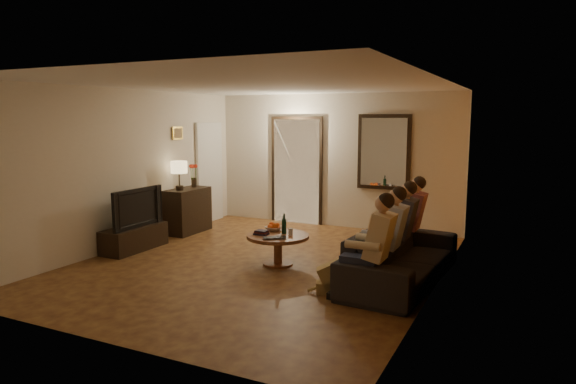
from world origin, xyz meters
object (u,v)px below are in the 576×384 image
at_px(person_b, 388,241).
at_px(laptop, 275,239).
at_px(table_lamp, 179,175).
at_px(dresser, 188,211).
at_px(person_a, 374,253).
at_px(dog, 337,271).
at_px(bowl, 274,228).
at_px(tv_stand, 134,238).
at_px(tv, 133,207).
at_px(sofa, 401,256).
at_px(person_d, 410,224).
at_px(wine_bottle, 284,223).
at_px(coffee_table, 278,250).
at_px(person_c, 400,232).

distance_m(person_b, laptop, 1.61).
bearing_deg(table_lamp, laptop, -25.60).
bearing_deg(dresser, person_a, -26.48).
height_order(dog, bowl, dog).
bearing_deg(laptop, bowl, 80.40).
relative_size(tv_stand, person_a, 0.96).
bearing_deg(tv, sofa, -86.80).
bearing_deg(dog, person_a, -36.13).
height_order(person_d, wine_bottle, person_d).
relative_size(person_b, wine_bottle, 3.87).
relative_size(dog, laptop, 1.70).
height_order(tv, laptop, tv).
xyz_separation_m(person_d, wine_bottle, (-1.66, -0.79, 0.01)).
bearing_deg(dog, coffee_table, 124.62).
relative_size(coffee_table, wine_bottle, 2.93).
xyz_separation_m(person_b, laptop, (-1.61, 0.03, -0.14)).
relative_size(person_a, dog, 2.14).
distance_m(person_b, person_c, 0.60).
bearing_deg(coffee_table, wine_bottle, 63.43).
bearing_deg(sofa, coffee_table, 94.13).
bearing_deg(sofa, laptop, 103.44).
relative_size(person_c, laptop, 3.65).
distance_m(tv, person_a, 4.26).
height_order(person_b, coffee_table, person_b).
height_order(person_b, person_d, same).
distance_m(tv_stand, wine_bottle, 2.61).
bearing_deg(bowl, person_b, -15.68).
xyz_separation_m(person_a, person_c, (0.00, 1.20, 0.00)).
xyz_separation_m(person_c, bowl, (-1.89, -0.07, -0.12)).
bearing_deg(bowl, coffee_table, -50.71).
relative_size(bowl, laptop, 0.79).
bearing_deg(bowl, dresser, 157.40).
bearing_deg(tv_stand, wine_bottle, 7.81).
xyz_separation_m(person_b, person_c, (0.00, 0.60, 0.00)).
xyz_separation_m(table_lamp, wine_bottle, (2.55, -0.87, -0.49)).
distance_m(person_d, wine_bottle, 1.83).
xyz_separation_m(person_b, bowl, (-1.89, 0.53, -0.12)).
distance_m(person_a, coffee_table, 1.97).
height_order(table_lamp, person_b, table_lamp).
relative_size(table_lamp, bowl, 2.08).
bearing_deg(tv, dog, -98.24).
relative_size(dresser, wine_bottle, 3.00).
height_order(tv, sofa, tv).
xyz_separation_m(dresser, bowl, (2.32, -0.97, 0.07)).
relative_size(person_d, coffee_table, 1.32).
xyz_separation_m(sofa, coffee_table, (-1.81, 0.01, -0.12)).
xyz_separation_m(dresser, dog, (3.71, -1.97, -0.13)).
relative_size(tv_stand, wine_bottle, 3.73).
relative_size(tv_stand, laptop, 3.51).
xyz_separation_m(wine_bottle, laptop, (0.05, -0.38, -0.14)).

